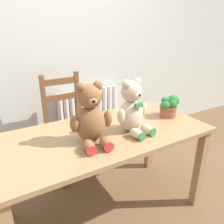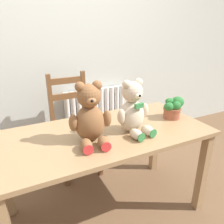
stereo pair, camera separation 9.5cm
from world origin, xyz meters
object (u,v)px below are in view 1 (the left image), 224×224
at_px(teddy_bear_right, 132,109).
at_px(potted_plant, 169,106).
at_px(teddy_bear_left, 91,117).
at_px(wooden_chair_behind, 68,127).

bearing_deg(teddy_bear_right, potted_plant, -178.63).
xyz_separation_m(teddy_bear_right, potted_plant, (0.41, 0.06, -0.07)).
bearing_deg(teddy_bear_left, wooden_chair_behind, -89.49).
xyz_separation_m(wooden_chair_behind, teddy_bear_left, (-0.10, -0.78, 0.42)).
height_order(wooden_chair_behind, potted_plant, wooden_chair_behind).
bearing_deg(potted_plant, wooden_chair_behind, 130.95).
bearing_deg(potted_plant, teddy_bear_left, -174.93).
bearing_deg(potted_plant, teddy_bear_right, -171.26).
relative_size(wooden_chair_behind, potted_plant, 5.14).
distance_m(teddy_bear_left, potted_plant, 0.73).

